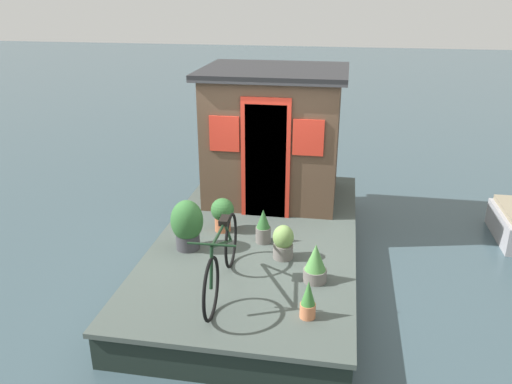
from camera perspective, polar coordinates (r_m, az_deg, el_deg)
The scene contains 10 objects.
ground_plane at distance 7.50m, azimuth 0.27°, elevation -7.88°, with size 60.00×60.00×0.00m, color #384C54.
houseboat_deck at distance 7.38m, azimuth 0.27°, elevation -6.24°, with size 5.08×2.69×0.48m.
houseboat_cabin at distance 8.23m, azimuth 1.98°, elevation 6.39°, with size 1.84×2.22×2.08m.
bicycle at distance 5.83m, azimuth -3.80°, elevation -7.44°, with size 1.78×0.50×0.82m.
potted_plant_sage at distance 6.93m, azimuth 0.80°, elevation -3.87°, with size 0.21×0.21×0.47m.
potted_plant_mint at distance 5.47m, azimuth 5.77°, elevation -11.80°, with size 0.17×0.17×0.43m.
potted_plant_lavender at distance 6.08m, azimuth 6.58°, elevation -7.88°, with size 0.28×0.28×0.48m.
potted_plant_succulent at distance 7.25m, azimuth -3.71°, elevation -2.31°, with size 0.33×0.33×0.48m.
potted_plant_basil at distance 6.78m, azimuth -7.62°, elevation -3.53°, with size 0.42×0.42×0.68m.
potted_plant_fern at distance 6.55m, azimuth 3.02°, elevation -5.54°, with size 0.27×0.27×0.45m.
Camera 1 is at (-6.43, -1.09, 3.69)m, focal length 36.20 mm.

